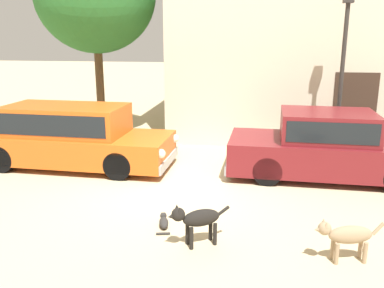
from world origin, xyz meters
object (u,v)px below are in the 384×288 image
stray_dog_spotted (197,219)px  parked_sedan_second (327,145)px  parked_sedan_nearest (70,135)px  street_lamp (343,56)px  stray_cat (164,222)px  stray_dog_tan (346,235)px

stray_dog_spotted → parked_sedan_second: bearing=-153.8°
parked_sedan_nearest → street_lamp: street_lamp is taller
street_lamp → stray_cat: bearing=-128.8°
parked_sedan_second → street_lamp: (0.41, 1.27, 1.84)m
stray_dog_spotted → street_lamp: 5.90m
stray_dog_spotted → stray_dog_tan: size_ratio=0.91×
parked_sedan_nearest → stray_dog_tan: size_ratio=4.96×
stray_dog_spotted → stray_dog_tan: stray_dog_spotted is taller
parked_sedan_second → stray_dog_tan: (-0.29, -3.62, -0.32)m
parked_sedan_second → street_lamp: 2.27m
parked_sedan_second → street_lamp: street_lamp is taller
street_lamp → stray_dog_tan: bearing=-98.1°
parked_sedan_nearest → stray_dog_spotted: parked_sedan_nearest is taller
parked_sedan_second → street_lamp: size_ratio=1.10×
parked_sedan_nearest → parked_sedan_second: parked_sedan_second is taller
parked_sedan_nearest → stray_cat: parked_sedan_nearest is taller
parked_sedan_nearest → stray_cat: 4.11m
parked_sedan_second → stray_dog_spotted: (-2.36, -3.49, -0.29)m
stray_cat → street_lamp: bearing=-53.4°
stray_dog_tan → stray_dog_spotted: bearing=-16.5°
stray_dog_tan → street_lamp: street_lamp is taller
parked_sedan_second → stray_cat: parked_sedan_second is taller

